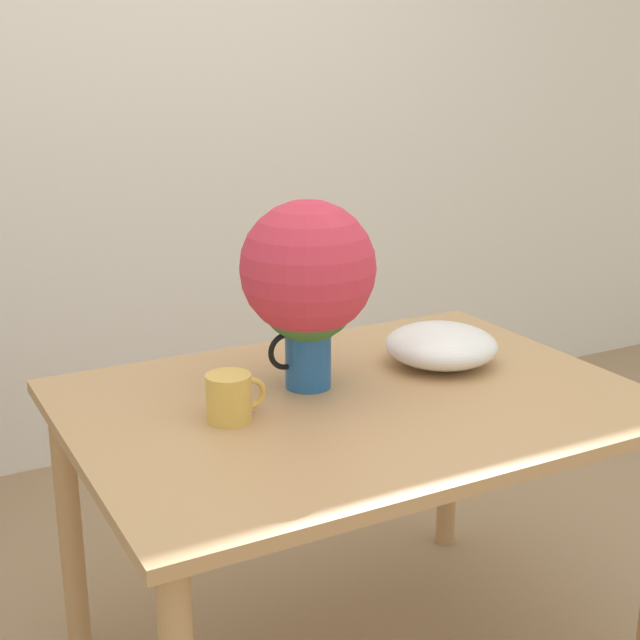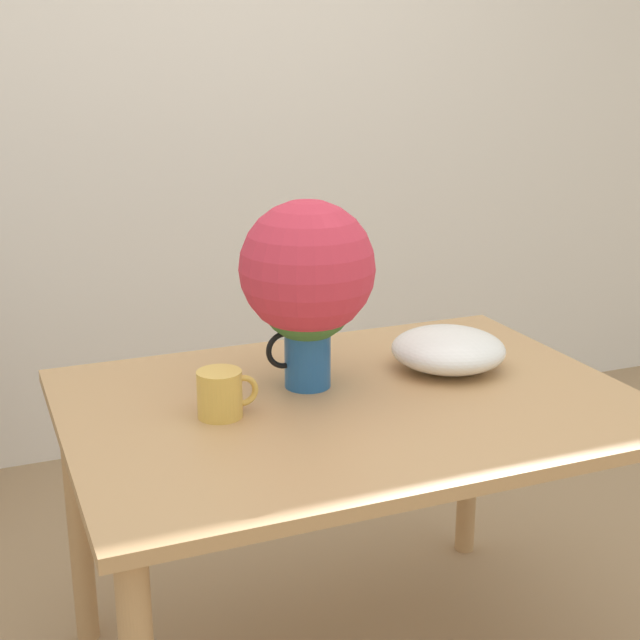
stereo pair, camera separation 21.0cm
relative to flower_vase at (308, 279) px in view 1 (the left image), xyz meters
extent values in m
cube|color=silver|center=(0.12, 1.50, 0.27)|extent=(8.00, 0.05, 2.60)
cube|color=tan|center=(0.06, -0.11, -0.28)|extent=(1.30, 0.95, 0.03)
cylinder|color=tan|center=(-0.53, 0.30, -0.66)|extent=(0.06, 0.06, 0.73)
cylinder|color=tan|center=(0.66, 0.30, -0.66)|extent=(0.06, 0.06, 0.73)
cylinder|color=#235B9E|center=(0.00, 0.00, -0.18)|extent=(0.11, 0.11, 0.18)
cone|color=#235B9E|center=(0.05, 0.00, -0.11)|extent=(0.04, 0.04, 0.04)
torus|color=black|center=(-0.06, 0.00, -0.17)|extent=(0.09, 0.01, 0.09)
sphere|color=#3D7033|center=(0.00, 0.00, -0.03)|extent=(0.24, 0.24, 0.24)
sphere|color=#CC3347|center=(0.00, 0.00, 0.03)|extent=(0.32, 0.32, 0.32)
cylinder|color=gold|center=(-0.25, -0.10, -0.21)|extent=(0.10, 0.10, 0.11)
torus|color=gold|center=(-0.19, -0.10, -0.21)|extent=(0.07, 0.01, 0.07)
ellipsoid|color=white|center=(0.37, -0.02, -0.22)|extent=(0.29, 0.29, 0.10)
camera|label=1|loc=(-0.92, -1.77, 0.50)|focal=50.00mm
camera|label=2|loc=(-0.73, -1.86, 0.50)|focal=50.00mm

